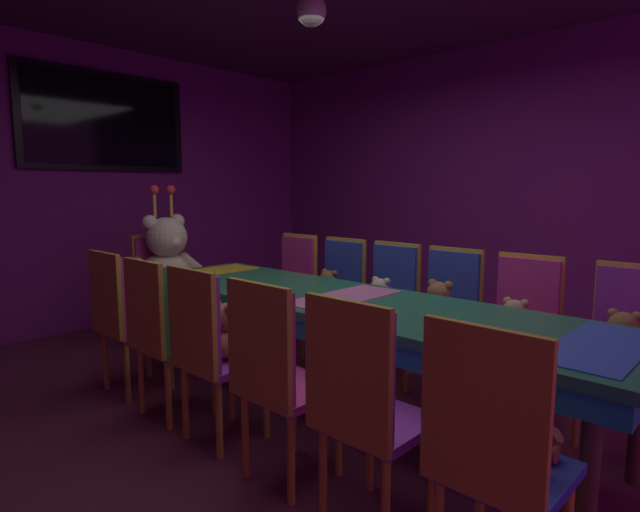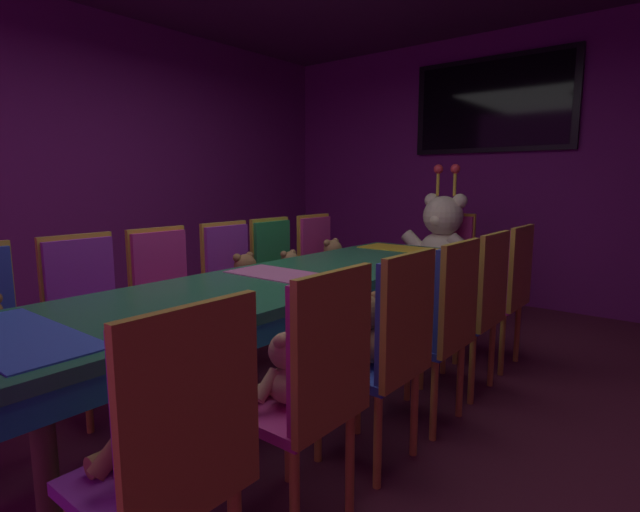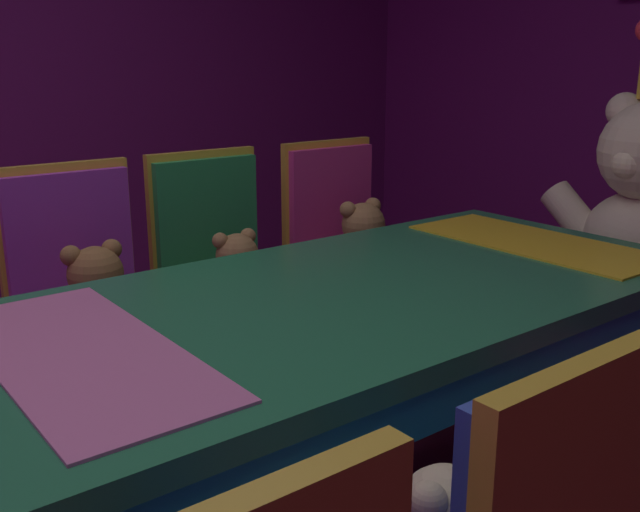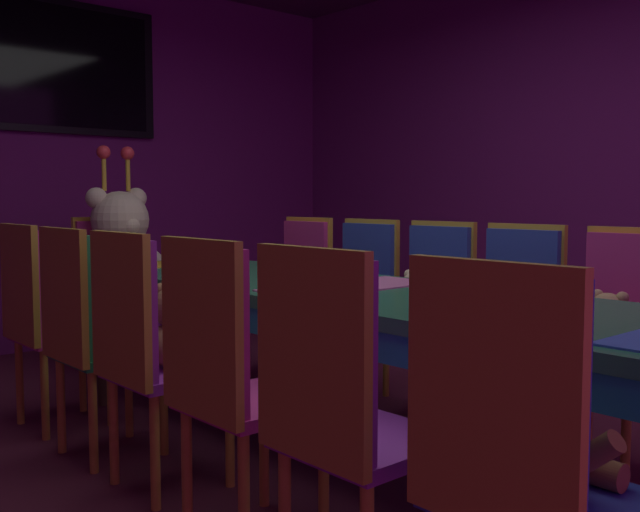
{
  "view_description": "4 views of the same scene",
  "coord_description": "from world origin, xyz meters",
  "px_view_note": "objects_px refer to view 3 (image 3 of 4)",
  "views": [
    {
      "loc": [
        -2.3,
        -1.97,
        1.39
      ],
      "look_at": [
        0.16,
        0.36,
        0.94
      ],
      "focal_mm": 28.64,
      "sensor_mm": 36.0,
      "label": 1
    },
    {
      "loc": [
        1.86,
        -2.03,
        1.28
      ],
      "look_at": [
        0.16,
        0.09,
        0.86
      ],
      "focal_mm": 27.45,
      "sensor_mm": 36.0,
      "label": 2
    },
    {
      "loc": [
        1.29,
        -0.43,
        1.29
      ],
      "look_at": [
        0.24,
        0.39,
        0.92
      ],
      "focal_mm": 40.62,
      "sensor_mm": 36.0,
      "label": 3
    },
    {
      "loc": [
        -2.09,
        -2.16,
        1.11
      ],
      "look_at": [
        -0.08,
        0.1,
        0.87
      ],
      "focal_mm": 41.25,
      "sensor_mm": 36.0,
      "label": 4
    }
  ],
  "objects_px": {
    "teddy_left_3": "(99,306)",
    "chair_left_5": "(339,243)",
    "teddy_right_4": "(624,448)",
    "chair_left_3": "(81,293)",
    "banquet_table": "(85,394)",
    "chair_left_4": "(217,266)",
    "teddy_left_4": "(239,280)",
    "teddy_left_5": "(364,250)"
  },
  "relations": [
    {
      "from": "chair_left_5",
      "to": "teddy_right_4",
      "type": "xyz_separation_m",
      "value": [
        1.49,
        -0.53,
        -0.02
      ]
    },
    {
      "from": "chair_left_4",
      "to": "teddy_left_4",
      "type": "height_order",
      "value": "chair_left_4"
    },
    {
      "from": "teddy_left_3",
      "to": "chair_left_4",
      "type": "distance_m",
      "value": 0.5
    },
    {
      "from": "banquet_table",
      "to": "chair_left_3",
      "type": "distance_m",
      "value": 0.86
    },
    {
      "from": "chair_left_5",
      "to": "teddy_right_4",
      "type": "relative_size",
      "value": 3.24
    },
    {
      "from": "chair_left_5",
      "to": "teddy_left_3",
      "type": "bearing_deg",
      "value": -81.93
    },
    {
      "from": "chair_left_3",
      "to": "teddy_right_4",
      "type": "bearing_deg",
      "value": 17.98
    },
    {
      "from": "teddy_left_3",
      "to": "chair_left_5",
      "type": "height_order",
      "value": "chair_left_5"
    },
    {
      "from": "teddy_left_3",
      "to": "teddy_right_4",
      "type": "xyz_separation_m",
      "value": [
        1.35,
        0.48,
        -0.01
      ]
    },
    {
      "from": "chair_left_4",
      "to": "teddy_right_4",
      "type": "relative_size",
      "value": 3.24
    },
    {
      "from": "chair_left_3",
      "to": "chair_left_4",
      "type": "distance_m",
      "value": 0.48
    },
    {
      "from": "chair_left_3",
      "to": "chair_left_4",
      "type": "xyz_separation_m",
      "value": [
        -0.01,
        0.48,
        0.0
      ]
    },
    {
      "from": "banquet_table",
      "to": "teddy_left_3",
      "type": "height_order",
      "value": "teddy_left_3"
    },
    {
      "from": "chair_left_4",
      "to": "chair_left_3",
      "type": "bearing_deg",
      "value": -88.72
    },
    {
      "from": "chair_left_5",
      "to": "teddy_left_5",
      "type": "relative_size",
      "value": 2.85
    },
    {
      "from": "banquet_table",
      "to": "chair_left_5",
      "type": "relative_size",
      "value": 3.37
    },
    {
      "from": "teddy_right_4",
      "to": "chair_left_4",
      "type": "bearing_deg",
      "value": 0.19
    },
    {
      "from": "banquet_table",
      "to": "teddy_left_5",
      "type": "xyz_separation_m",
      "value": [
        -0.66,
        1.3,
        -0.06
      ]
    },
    {
      "from": "teddy_left_5",
      "to": "banquet_table",
      "type": "bearing_deg",
      "value": -63.09
    },
    {
      "from": "chair_left_3",
      "to": "chair_left_5",
      "type": "distance_m",
      "value": 1.01
    },
    {
      "from": "chair_left_3",
      "to": "banquet_table",
      "type": "bearing_deg",
      "value": -19.19
    },
    {
      "from": "chair_left_3",
      "to": "teddy_left_4",
      "type": "xyz_separation_m",
      "value": [
        0.13,
        0.48,
        -0.02
      ]
    },
    {
      "from": "banquet_table",
      "to": "teddy_left_4",
      "type": "bearing_deg",
      "value": 131.52
    },
    {
      "from": "teddy_left_3",
      "to": "banquet_table",
      "type": "bearing_deg",
      "value": -23.04
    },
    {
      "from": "chair_left_4",
      "to": "teddy_left_4",
      "type": "xyz_separation_m",
      "value": [
        0.14,
        0.0,
        -0.02
      ]
    },
    {
      "from": "teddy_left_3",
      "to": "teddy_right_4",
      "type": "relative_size",
      "value": 1.12
    },
    {
      "from": "chair_left_3",
      "to": "teddy_right_4",
      "type": "height_order",
      "value": "chair_left_3"
    },
    {
      "from": "banquet_table",
      "to": "teddy_left_5",
      "type": "distance_m",
      "value": 1.45
    },
    {
      "from": "banquet_table",
      "to": "teddy_left_4",
      "type": "distance_m",
      "value": 1.02
    },
    {
      "from": "teddy_left_4",
      "to": "teddy_left_5",
      "type": "bearing_deg",
      "value": 88.29
    },
    {
      "from": "chair_left_3",
      "to": "teddy_left_5",
      "type": "xyz_separation_m",
      "value": [
        0.15,
        1.01,
        0.0
      ]
    },
    {
      "from": "chair_left_3",
      "to": "teddy_right_4",
      "type": "relative_size",
      "value": 3.24
    },
    {
      "from": "chair_left_4",
      "to": "teddy_right_4",
      "type": "bearing_deg",
      "value": 0.19
    },
    {
      "from": "banquet_table",
      "to": "teddy_right_4",
      "type": "distance_m",
      "value": 1.03
    },
    {
      "from": "banquet_table",
      "to": "teddy_left_5",
      "type": "relative_size",
      "value": 9.61
    },
    {
      "from": "banquet_table",
      "to": "teddy_left_3",
      "type": "relative_size",
      "value": 9.77
    },
    {
      "from": "chair_left_5",
      "to": "teddy_left_5",
      "type": "distance_m",
      "value": 0.15
    },
    {
      "from": "chair_left_3",
      "to": "teddy_left_4",
      "type": "height_order",
      "value": "chair_left_3"
    },
    {
      "from": "chair_left_4",
      "to": "banquet_table",
      "type": "bearing_deg",
      "value": -42.95
    },
    {
      "from": "teddy_left_5",
      "to": "teddy_right_4",
      "type": "height_order",
      "value": "teddy_left_5"
    },
    {
      "from": "teddy_right_4",
      "to": "teddy_left_5",
      "type": "bearing_deg",
      "value": -21.5
    },
    {
      "from": "chair_left_4",
      "to": "teddy_left_4",
      "type": "bearing_deg",
      "value": 0.0
    }
  ]
}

